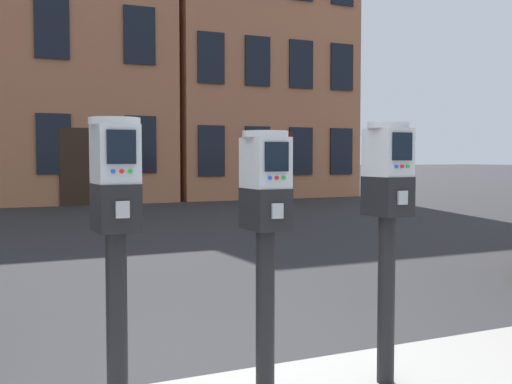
{
  "coord_description": "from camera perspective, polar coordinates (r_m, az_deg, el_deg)",
  "views": [
    {
      "loc": [
        -1.25,
        -3.02,
        1.33
      ],
      "look_at": [
        0.11,
        -0.21,
        1.16
      ],
      "focal_mm": 45.16,
      "sensor_mm": 36.0,
      "label": 1
    }
  ],
  "objects": [
    {
      "name": "parking_meter_twin_adjacent",
      "position": [
        3.03,
        0.83,
        -2.25
      ],
      "size": [
        0.22,
        0.25,
        1.31
      ],
      "rotation": [
        0.0,
        0.0,
        -1.58
      ],
      "color": "black",
      "rests_on": "sidewalk_slab"
    },
    {
      "name": "townhouse_green_painted",
      "position": [
        22.94,
        -1.28,
        13.52
      ],
      "size": [
        6.07,
        5.76,
        10.89
      ],
      "color": "#B7704C",
      "rests_on": "ground_plane"
    },
    {
      "name": "parking_meter_end_of_row",
      "position": [
        3.41,
        11.56,
        -1.08
      ],
      "size": [
        0.22,
        0.25,
        1.36
      ],
      "rotation": [
        0.0,
        0.0,
        -1.58
      ],
      "color": "black",
      "rests_on": "sidewalk_slab"
    },
    {
      "name": "townhouse_orange_brick",
      "position": [
        21.37,
        -18.91,
        11.67
      ],
      "size": [
        7.06,
        6.62,
        9.09
      ],
      "color": "#B7704C",
      "rests_on": "ground_plane"
    },
    {
      "name": "parking_meter_near_kerb",
      "position": [
        2.79,
        -12.33,
        -2.19
      ],
      "size": [
        0.22,
        0.25,
        1.35
      ],
      "rotation": [
        0.0,
        0.0,
        -1.58
      ],
      "color": "black",
      "rests_on": "sidewalk_slab"
    }
  ]
}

